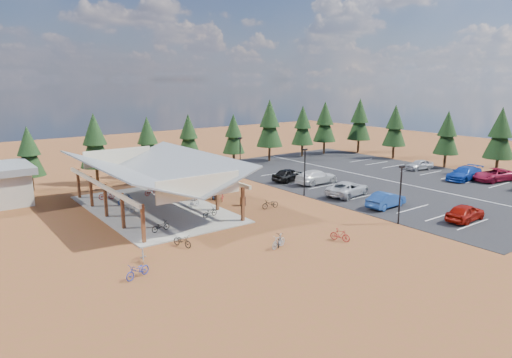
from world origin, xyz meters
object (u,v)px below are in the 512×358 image
at_px(bike_4, 210,212).
at_px(bike_5, 194,202).
at_px(lamp_post_2, 240,154).
at_px(bike_16, 270,204).
at_px(bike_8, 182,241).
at_px(bike_9, 143,254).
at_px(bike_14, 212,195).
at_px(bike_pavilion, 152,170).
at_px(bike_0, 161,226).
at_px(car_4, 289,175).
at_px(lamp_post_0, 400,191).
at_px(car_1, 386,200).
at_px(car_7, 464,173).
at_px(lamp_post_1, 305,169).
at_px(bike_15, 222,195).
at_px(bike_2, 125,200).
at_px(bike_6, 172,194).
at_px(bike_7, 151,191).
at_px(car_6, 494,175).
at_px(trash_bin_0, 243,201).
at_px(bike_12, 279,240).
at_px(bike_10, 138,271).
at_px(car_2, 348,189).
at_px(car_3, 317,177).
at_px(car_8, 419,165).
at_px(bike_1, 128,208).
at_px(bike_3, 106,195).
at_px(bike_13, 279,241).
at_px(car_0, 465,212).
at_px(bike_11, 340,235).

relative_size(bike_4, bike_5, 1.15).
xyz_separation_m(lamp_post_2, bike_16, (-5.86, -13.57, -2.51)).
xyz_separation_m(bike_8, bike_9, (-3.46, -0.84, 0.02)).
bearing_deg(bike_14, bike_pavilion, -164.36).
distance_m(bike_0, bike_14, 11.13).
height_order(bike_0, car_4, car_4).
distance_m(lamp_post_0, car_1, 5.57).
distance_m(lamp_post_0, car_7, 22.25).
bearing_deg(lamp_post_1, bike_15, 155.11).
xyz_separation_m(bike_pavilion, bike_16, (9.14, -6.57, -3.36)).
bearing_deg(bike_2, bike_6, -109.75).
bearing_deg(bike_15, bike_7, -16.50).
xyz_separation_m(bike_2, car_6, (40.30, -16.56, 0.28)).
relative_size(bike_2, car_4, 0.35).
xyz_separation_m(trash_bin_0, bike_12, (-4.25, -10.77, -0.03)).
relative_size(bike_10, car_4, 0.40).
xyz_separation_m(bike_pavilion, lamp_post_1, (15.00, -5.00, -0.85)).
bearing_deg(bike_14, bike_5, -133.65).
relative_size(car_2, car_3, 1.00).
distance_m(bike_5, bike_9, 13.46).
xyz_separation_m(bike_9, car_7, (42.36, 0.62, 0.39)).
bearing_deg(car_8, bike_1, -85.50).
bearing_deg(bike_1, lamp_post_2, -85.67).
xyz_separation_m(lamp_post_1, bike_3, (-17.58, 10.90, -2.40)).
bearing_deg(car_4, lamp_post_0, 162.32).
bearing_deg(bike_9, car_4, -131.60).
height_order(bike_8, bike_10, bike_10).
distance_m(bike_pavilion, bike_14, 7.28).
height_order(bike_pavilion, bike_13, bike_pavilion).
bearing_deg(bike_10, bike_13, 62.93).
xyz_separation_m(car_2, car_8, (18.81, 3.96, -0.08)).
height_order(car_2, car_8, car_2).
relative_size(bike_1, car_4, 0.35).
height_order(bike_6, car_0, car_0).
bearing_deg(lamp_post_1, car_8, 3.12).
distance_m(bike_pavilion, bike_13, 15.89).
xyz_separation_m(lamp_post_2, car_2, (3.79, -14.73, -2.15)).
xyz_separation_m(trash_bin_0, bike_5, (-4.31, 2.24, 0.10)).
xyz_separation_m(bike_9, car_3, (26.26, 10.11, 0.38)).
xyz_separation_m(car_3, car_6, (18.42, -11.99, -0.04)).
relative_size(bike_1, car_3, 0.29).
relative_size(bike_10, bike_16, 1.04).
bearing_deg(bike_12, car_8, -117.66).
bearing_deg(bike_2, bike_4, -165.12).
relative_size(bike_2, bike_13, 0.98).
relative_size(bike_3, bike_11, 0.97).
bearing_deg(bike_12, bike_3, -29.77).
bearing_deg(bike_0, lamp_post_0, -128.02).
bearing_deg(bike_0, car_8, -93.40).
bearing_deg(bike_3, car_2, -105.73).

